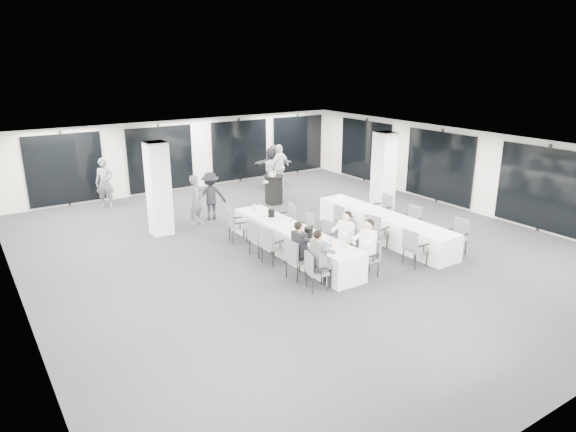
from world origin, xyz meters
The scene contains 43 objects.
room centered at (0.89, 1.11, 1.39)m, with size 14.04×16.04×2.84m.
column_left centered at (-2.80, 3.20, 1.40)m, with size 0.60×0.60×2.80m, color silver.
column_right centered at (4.20, 1.00, 1.40)m, with size 0.60×0.60×2.80m, color silver.
banquet_table_main centered at (-0.44, -0.46, 0.38)m, with size 0.90×5.00×0.75m, color silver.
banquet_table_side centered at (2.49, -0.86, 0.38)m, with size 0.90×5.00×0.75m, color silver.
cocktail_table centered at (1.83, 4.16, 0.53)m, with size 0.75×0.75×1.04m.
chair_main_left_near centered at (-1.27, -2.55, 0.52)m, with size 0.56×0.58×0.91m.
chair_main_left_second centered at (-1.28, -1.81, 0.57)m, with size 0.55×0.60×0.99m.
chair_main_left_mid centered at (-1.28, -0.67, 0.58)m, with size 0.59×0.63×1.01m.
chair_main_left_fourth centered at (-1.28, 0.01, 0.56)m, with size 0.55×0.60×0.99m.
chair_main_left_far centered at (-1.28, 1.30, 0.57)m, with size 0.61×0.63×0.99m.
chair_main_right_near centered at (0.39, -2.62, 0.52)m, with size 0.52×0.55×0.90m.
chair_main_right_second centered at (0.39, -1.79, 0.56)m, with size 0.51×0.57×0.98m.
chair_main_right_mid centered at (0.38, -0.81, 0.50)m, with size 0.51×0.55×0.88m.
chair_main_right_fourth centered at (0.38, 0.09, 0.50)m, with size 0.47×0.52×0.87m.
chair_main_right_far centered at (0.39, 1.07, 0.54)m, with size 0.57×0.60×0.94m.
chair_side_left_near centered at (1.66, -2.83, 0.56)m, with size 0.50×0.56×0.98m.
chair_side_left_mid centered at (1.65, -1.41, 0.58)m, with size 0.62×0.65×1.02m.
chair_side_left_far centered at (1.66, 0.02, 0.54)m, with size 0.49×0.55×0.94m.
chair_side_right_near centered at (3.33, -2.86, 0.56)m, with size 0.51×0.57×0.97m.
chair_side_right_mid centered at (3.32, -1.21, 0.53)m, with size 0.54×0.58×0.93m.
chair_side_right_far centered at (3.33, 0.04, 0.58)m, with size 0.59×0.63×1.02m.
seated_guest_a centered at (-1.11, -2.57, 0.81)m, with size 0.50×0.38×1.44m.
seated_guest_b centered at (-1.11, -1.80, 0.81)m, with size 0.50×0.38×1.44m.
seated_guest_c centered at (0.23, -2.61, 0.81)m, with size 0.50×0.38×1.44m.
seated_guest_d centered at (0.23, -1.79, 0.81)m, with size 0.50×0.38×1.44m.
standing_guest_a centered at (-1.56, 3.36, 0.92)m, with size 0.67×0.54×1.84m, color #525559.
standing_guest_b centered at (1.71, 4.27, 0.91)m, with size 0.88×0.53×1.81m, color white.
standing_guest_c centered at (-0.91, 3.69, 0.90)m, with size 1.16×0.59×1.79m, color black.
standing_guest_d centered at (3.27, 6.02, 1.01)m, with size 1.19×0.67×2.02m, color white.
standing_guest_e centered at (3.08, 6.31, 0.94)m, with size 0.90×0.55×1.87m, color black.
standing_guest_f centered at (3.33, 6.55, 0.97)m, with size 1.77×0.68×1.93m, color #525559.
standing_guest_g centered at (-3.41, 7.06, 1.01)m, with size 0.73×0.59×2.01m, color #525559.
standing_guest_h centered at (6.03, 2.92, 0.99)m, with size 0.96×0.58×1.98m, color #525559.
ice_bucket_near centered at (-0.52, -1.27, 0.88)m, with size 0.23×0.23×0.27m, color black.
ice_bucket_far centered at (-0.37, 0.76, 0.86)m, with size 0.20×0.20×0.23m, color black.
water_bottle_a centered at (-0.58, -2.24, 0.87)m, with size 0.08×0.08×0.24m, color silver.
water_bottle_b centered at (-0.27, -0.08, 0.85)m, with size 0.06×0.06×0.19m, color silver.
water_bottle_c centered at (-0.47, 1.55, 0.86)m, with size 0.07×0.07×0.21m, color silver.
plate_a centered at (-0.57, -1.81, 0.76)m, with size 0.19×0.19×0.03m.
plate_b centered at (-0.19, -2.33, 0.76)m, with size 0.18×0.18×0.03m.
plate_c centered at (-0.37, -1.16, 0.76)m, with size 0.22×0.22×0.03m.
wine_glass centered at (-0.15, -2.62, 0.92)m, with size 0.08×0.08×0.22m.
Camera 1 is at (-7.75, -11.25, 5.15)m, focal length 32.00 mm.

